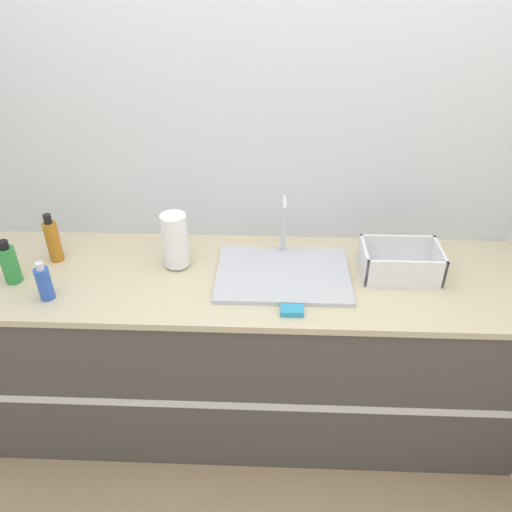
{
  "coord_description": "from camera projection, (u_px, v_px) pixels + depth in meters",
  "views": [
    {
      "loc": [
        0.15,
        -1.44,
        2.13
      ],
      "look_at": [
        0.08,
        0.3,
        1.0
      ],
      "focal_mm": 35.0,
      "sensor_mm": 36.0,
      "label": 1
    }
  ],
  "objects": [
    {
      "name": "ground_plane",
      "position": [
        237.0,
        466.0,
        2.37
      ],
      "size": [
        12.0,
        12.0,
        0.0
      ],
      "primitive_type": "plane",
      "color": "tan"
    },
    {
      "name": "bottle_green",
      "position": [
        10.0,
        264.0,
        2.09
      ],
      "size": [
        0.07,
        0.07,
        0.2
      ],
      "color": "#2D8C3D",
      "rests_on": "counter_cabinet"
    },
    {
      "name": "bottle_blue",
      "position": [
        44.0,
        283.0,
        1.99
      ],
      "size": [
        0.06,
        0.06,
        0.17
      ],
      "color": "#2D56B7",
      "rests_on": "counter_cabinet"
    },
    {
      "name": "wall_back",
      "position": [
        242.0,
        152.0,
        2.25
      ],
      "size": [
        4.96,
        0.06,
        2.6
      ],
      "color": "silver",
      "rests_on": "ground_plane"
    },
    {
      "name": "sink",
      "position": [
        283.0,
        272.0,
        2.16
      ],
      "size": [
        0.57,
        0.41,
        0.3
      ],
      "color": "silver",
      "rests_on": "counter_cabinet"
    },
    {
      "name": "counter_cabinet",
      "position": [
        240.0,
        349.0,
        2.41
      ],
      "size": [
        2.58,
        0.69,
        0.88
      ],
      "color": "#514C47",
      "rests_on": "ground_plane"
    },
    {
      "name": "paper_towel_roll",
      "position": [
        175.0,
        241.0,
        2.16
      ],
      "size": [
        0.11,
        0.11,
        0.25
      ],
      "color": "#4C4C51",
      "rests_on": "counter_cabinet"
    },
    {
      "name": "dish_rack",
      "position": [
        400.0,
        265.0,
        2.14
      ],
      "size": [
        0.33,
        0.22,
        0.14
      ],
      "color": "white",
      "rests_on": "counter_cabinet"
    },
    {
      "name": "sponge",
      "position": [
        292.0,
        310.0,
        1.95
      ],
      "size": [
        0.09,
        0.06,
        0.02
      ],
      "color": "#3399BF",
      "rests_on": "counter_cabinet"
    },
    {
      "name": "bottle_amber",
      "position": [
        53.0,
        240.0,
        2.22
      ],
      "size": [
        0.06,
        0.06,
        0.23
      ],
      "color": "#B26B19",
      "rests_on": "counter_cabinet"
    }
  ]
}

